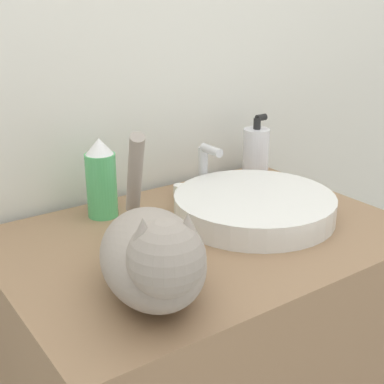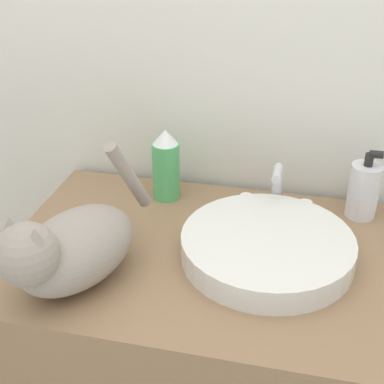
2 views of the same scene
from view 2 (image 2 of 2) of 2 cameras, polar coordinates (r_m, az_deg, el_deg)
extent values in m
cube|color=silver|center=(1.33, 4.22, 16.22)|extent=(6.00, 0.05, 2.50)
cylinder|color=white|center=(1.14, 8.01, -5.84)|extent=(0.36, 0.36, 0.05)
cylinder|color=silver|center=(1.29, 9.01, 0.28)|extent=(0.02, 0.02, 0.12)
cylinder|color=silver|center=(1.24, 9.09, 1.98)|extent=(0.02, 0.07, 0.02)
cylinder|color=white|center=(1.32, 5.80, -1.00)|extent=(0.03, 0.03, 0.03)
cylinder|color=white|center=(1.31, 11.96, -1.69)|extent=(0.03, 0.03, 0.03)
ellipsoid|color=gray|center=(1.08, -12.16, -5.91)|extent=(0.26, 0.32, 0.14)
sphere|color=gray|center=(0.98, -17.20, -6.35)|extent=(0.15, 0.15, 0.12)
cone|color=gray|center=(0.98, -18.81, -3.49)|extent=(0.05, 0.05, 0.04)
cone|color=gray|center=(0.94, -16.32, -4.71)|extent=(0.05, 0.05, 0.04)
cylinder|color=gray|center=(1.13, -6.78, 1.71)|extent=(0.07, 0.13, 0.19)
cylinder|color=silver|center=(1.32, 17.82, 0.12)|extent=(0.07, 0.07, 0.13)
cylinder|color=black|center=(1.29, 18.36, 3.28)|extent=(0.02, 0.02, 0.03)
cylinder|color=black|center=(1.28, 19.09, 3.81)|extent=(0.03, 0.02, 0.02)
cylinder|color=#4CB266|center=(1.34, -2.78, 2.29)|extent=(0.07, 0.07, 0.15)
cone|color=white|center=(1.30, -2.88, 5.90)|extent=(0.06, 0.06, 0.04)
camera|label=1|loc=(0.84, -66.25, -2.26)|focal=50.00mm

